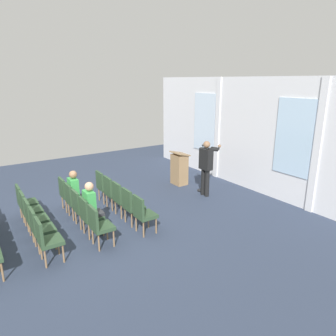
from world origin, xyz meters
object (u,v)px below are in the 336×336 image
(chair_r1_c4, at_px, (99,224))
(chair_r2_c4, at_px, (46,238))
(audience_r1_c1, at_px, (76,191))
(chair_r2_c2, at_px, (34,216))
(speaker, at_px, (206,164))
(chair_r1_c2, at_px, (81,206))
(lectern, at_px, (179,169))
(chair_r2_c1, at_px, (29,208))
(mic_stand, at_px, (202,181))
(chair_r2_c3, at_px, (40,226))
(chair_r0_c1, at_px, (112,190))
(chair_r1_c1, at_px, (73,198))
(chair_r1_c3, at_px, (89,214))
(chair_r0_c2, at_px, (121,197))
(chair_r1_c0, at_px, (67,192))
(chair_r0_c0, at_px, (104,185))
(chair_r0_c3, at_px, (131,204))
(chair_r0_c4, at_px, (143,212))
(chair_r2_c0, at_px, (24,200))
(audience_r1_c3, at_px, (92,206))

(chair_r1_c4, height_order, chair_r2_c4, same)
(audience_r1_c1, xyz_separation_m, chair_r2_c2, (0.59, -1.16, -0.18))
(speaker, xyz_separation_m, audience_r1_c1, (-0.68, -3.84, -0.30))
(speaker, height_order, chair_r2_c4, speaker)
(chair_r1_c2, bearing_deg, chair_r1_c4, 0.00)
(lectern, relative_size, chair_r2_c1, 1.23)
(lectern, bearing_deg, chair_r2_c2, -75.91)
(mic_stand, height_order, audience_r1_c1, mic_stand)
(chair_r2_c3, bearing_deg, chair_r0_c1, 118.54)
(chair_r1_c1, xyz_separation_m, chair_r2_c2, (0.59, -1.08, 0.00))
(chair_r1_c1, height_order, chair_r1_c4, same)
(mic_stand, distance_m, chair_r1_c1, 4.10)
(chair_r0_c1, relative_size, chair_r1_c3, 1.00)
(chair_r0_c2, xyz_separation_m, chair_r1_c3, (0.59, -1.08, 0.00))
(chair_r1_c3, bearing_deg, mic_stand, 101.89)
(chair_r1_c0, bearing_deg, chair_r0_c1, 61.46)
(chair_r0_c0, distance_m, chair_r2_c2, 2.46)
(mic_stand, bearing_deg, chair_r2_c1, -93.49)
(chair_r0_c3, xyz_separation_m, chair_r0_c4, (0.59, 0.00, 0.00))
(chair_r0_c2, bearing_deg, chair_r0_c4, 0.00)
(lectern, distance_m, chair_r1_c1, 3.94)
(speaker, distance_m, chair_r1_c2, 3.95)
(chair_r0_c4, xyz_separation_m, chair_r2_c2, (-1.17, -2.16, 0.00))
(speaker, distance_m, chair_r0_c0, 3.15)
(chair_r2_c0, bearing_deg, chair_r2_c2, 0.00)
(mic_stand, relative_size, chair_r2_c2, 1.65)
(audience_r1_c1, height_order, chair_r2_c1, audience_r1_c1)
(lectern, distance_m, chair_r2_c3, 5.29)
(mic_stand, xyz_separation_m, chair_r1_c0, (-0.90, -4.08, 0.20))
(chair_r2_c1, bearing_deg, audience_r1_c3, 44.69)
(chair_r0_c0, xyz_separation_m, chair_r0_c2, (1.17, 0.00, 0.00))
(chair_r0_c3, height_order, chair_r1_c4, same)
(chair_r1_c1, relative_size, chair_r2_c1, 1.00)
(chair_r1_c0, relative_size, audience_r1_c1, 0.73)
(audience_r1_c3, bearing_deg, audience_r1_c1, 179.93)
(chair_r0_c3, xyz_separation_m, chair_r2_c4, (0.59, -2.16, 0.00))
(chair_r2_c3, bearing_deg, chair_r2_c0, 180.00)
(speaker, relative_size, chair_r0_c1, 1.85)
(chair_r1_c1, distance_m, chair_r2_c1, 1.08)
(chair_r0_c2, bearing_deg, chair_r0_c0, 180.00)
(chair_r0_c2, relative_size, chair_r2_c3, 1.00)
(speaker, distance_m, chair_r2_c3, 5.05)
(lectern, xyz_separation_m, chair_r2_c4, (2.42, -4.96, -0.02))
(chair_r0_c2, bearing_deg, chair_r0_c3, 0.00)
(lectern, bearing_deg, chair_r2_c4, -64.00)
(speaker, bearing_deg, chair_r0_c3, -80.08)
(chair_r2_c0, height_order, chair_r2_c4, same)
(chair_r0_c4, distance_m, chair_r1_c0, 2.58)
(chair_r0_c4, bearing_deg, lectern, 130.80)
(lectern, bearing_deg, chair_r1_c0, -88.95)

